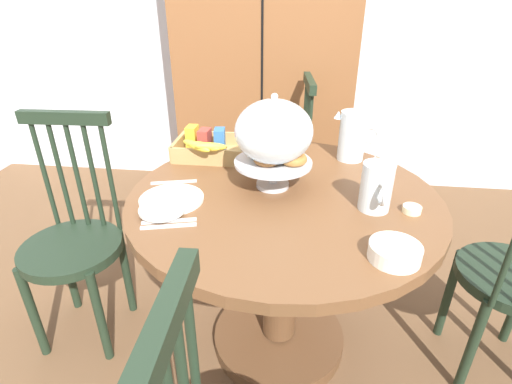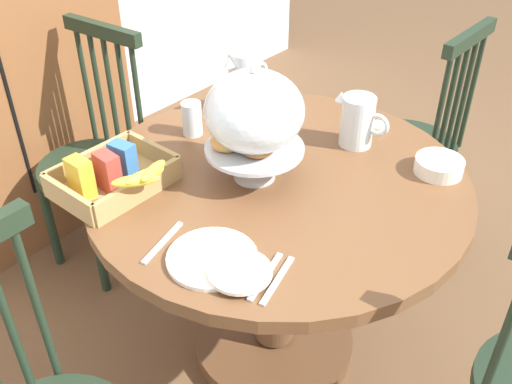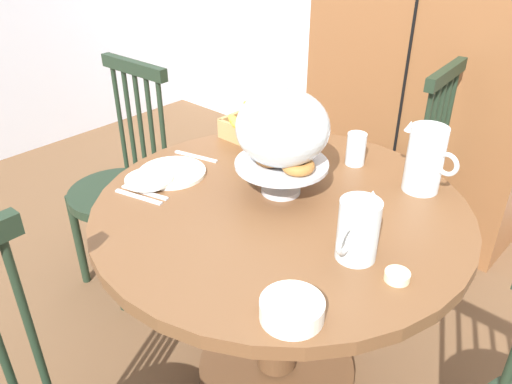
% 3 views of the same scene
% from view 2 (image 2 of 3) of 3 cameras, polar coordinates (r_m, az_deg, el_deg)
% --- Properties ---
extents(ground_plane, '(10.00, 10.00, 0.00)m').
position_cam_2_polar(ground_plane, '(2.08, 2.36, -18.04)').
color(ground_plane, brown).
extents(dining_table, '(1.11, 1.11, 0.74)m').
position_cam_2_polar(dining_table, '(1.82, 2.03, -4.60)').
color(dining_table, brown).
rests_on(dining_table, ground_plane).
extents(windsor_chair_near_window, '(0.40, 0.40, 0.97)m').
position_cam_2_polar(windsor_chair_near_window, '(2.45, 15.12, 4.20)').
color(windsor_chair_near_window, '#1E2D1E').
rests_on(windsor_chair_near_window, ground_plane).
extents(windsor_chair_by_cabinet, '(0.40, 0.40, 0.97)m').
position_cam_2_polar(windsor_chair_by_cabinet, '(2.34, -15.52, 2.55)').
color(windsor_chair_by_cabinet, '#1E2D1E').
rests_on(windsor_chair_by_cabinet, ground_plane).
extents(pastry_stand_with_dome, '(0.28, 0.28, 0.34)m').
position_cam_2_polar(pastry_stand_with_dome, '(1.57, -0.17, 7.53)').
color(pastry_stand_with_dome, silver).
rests_on(pastry_stand_with_dome, dining_table).
extents(orange_juice_pitcher, '(0.19, 0.11, 0.21)m').
position_cam_2_polar(orange_juice_pitcher, '(2.00, -1.12, 10.65)').
color(orange_juice_pitcher, silver).
rests_on(orange_juice_pitcher, dining_table).
extents(milk_pitcher, '(0.10, 0.18, 0.16)m').
position_cam_2_polar(milk_pitcher, '(1.82, 9.93, 6.68)').
color(milk_pitcher, silver).
rests_on(milk_pitcher, dining_table).
extents(cereal_basket, '(0.32, 0.30, 0.12)m').
position_cam_2_polar(cereal_basket, '(1.64, -13.72, 1.55)').
color(cereal_basket, tan).
rests_on(cereal_basket, dining_table).
extents(china_plate_large, '(0.22, 0.22, 0.01)m').
position_cam_2_polar(china_plate_large, '(1.39, -4.33, -6.47)').
color(china_plate_large, white).
rests_on(china_plate_large, dining_table).
extents(china_plate_small, '(0.15, 0.15, 0.01)m').
position_cam_2_polar(china_plate_small, '(1.34, -1.58, -7.83)').
color(china_plate_small, white).
rests_on(china_plate_small, china_plate_large).
extents(cereal_bowl, '(0.14, 0.14, 0.04)m').
position_cam_2_polar(cereal_bowl, '(1.76, 17.55, 2.47)').
color(cereal_bowl, white).
rests_on(cereal_bowl, dining_table).
extents(drinking_glass, '(0.06, 0.06, 0.11)m').
position_cam_2_polar(drinking_glass, '(1.87, -6.32, 7.19)').
color(drinking_glass, silver).
rests_on(drinking_glass, dining_table).
extents(butter_dish, '(0.06, 0.06, 0.02)m').
position_cam_2_polar(butter_dish, '(1.94, 11.86, 6.26)').
color(butter_dish, beige).
rests_on(butter_dish, dining_table).
extents(table_knife, '(0.17, 0.06, 0.01)m').
position_cam_2_polar(table_knife, '(1.35, 0.94, -8.29)').
color(table_knife, silver).
rests_on(table_knife, dining_table).
extents(dinner_fork, '(0.17, 0.06, 0.01)m').
position_cam_2_polar(dinner_fork, '(1.34, 2.12, -8.67)').
color(dinner_fork, silver).
rests_on(dinner_fork, dining_table).
extents(soup_spoon, '(0.17, 0.06, 0.01)m').
position_cam_2_polar(soup_spoon, '(1.45, -9.17, -4.91)').
color(soup_spoon, silver).
rests_on(soup_spoon, dining_table).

